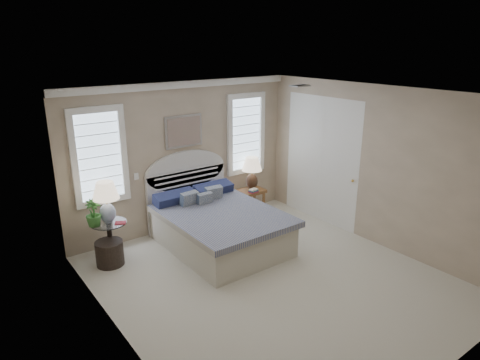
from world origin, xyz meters
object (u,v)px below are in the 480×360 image
object	(u,v)px
side_table_left	(110,236)
floor_pot	(110,253)
lamp_left	(106,197)
lamp_right	(252,169)
nightstand_right	(251,196)
bed	(217,223)

from	to	relation	value
side_table_left	floor_pot	world-z (taller)	side_table_left
side_table_left	lamp_left	bearing A→B (deg)	65.16
lamp_left	lamp_right	xyz separation A→B (m)	(3.01, 0.15, -0.11)
side_table_left	floor_pot	xyz separation A→B (m)	(-0.09, -0.18, -0.19)
side_table_left	floor_pot	distance (m)	0.28
side_table_left	lamp_left	xyz separation A→B (m)	(0.01, 0.02, 0.66)
lamp_right	side_table_left	bearing A→B (deg)	-176.73
nightstand_right	floor_pot	bearing A→B (deg)	-174.66
floor_pot	lamp_right	xyz separation A→B (m)	(3.11, 0.36, 0.73)
bed	side_table_left	world-z (taller)	bed
bed	side_table_left	xyz separation A→B (m)	(-1.65, 0.59, 0.00)
floor_pot	lamp_left	distance (m)	0.88
lamp_right	bed	bearing A→B (deg)	-150.77
bed	nightstand_right	distance (m)	1.47
lamp_left	bed	bearing A→B (deg)	-20.46
side_table_left	lamp_left	distance (m)	0.66
bed	lamp_left	world-z (taller)	bed
lamp_left	lamp_right	size ratio (longest dim) A/B	1.04
side_table_left	nightstand_right	xyz separation A→B (m)	(2.95, 0.10, -0.00)
floor_pot	side_table_left	bearing A→B (deg)	63.52
bed	nightstand_right	world-z (taller)	bed
bed	lamp_left	xyz separation A→B (m)	(-1.64, 0.61, 0.66)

